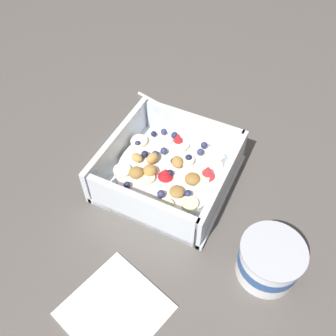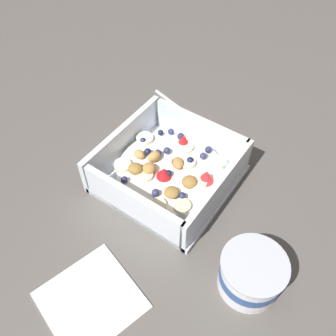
# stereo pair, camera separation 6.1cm
# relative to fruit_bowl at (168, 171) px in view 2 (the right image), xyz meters

# --- Properties ---
(ground_plane) EXTENTS (2.40, 2.40, 0.00)m
(ground_plane) POSITION_rel_fruit_bowl_xyz_m (-0.01, 0.00, -0.02)
(ground_plane) COLOR #56514C
(fruit_bowl) EXTENTS (0.20, 0.20, 0.07)m
(fruit_bowl) POSITION_rel_fruit_bowl_xyz_m (0.00, 0.00, 0.00)
(fruit_bowl) COLOR white
(fruit_bowl) RESTS_ON ground
(spoon) EXTENTS (0.06, 0.17, 0.01)m
(spoon) POSITION_rel_fruit_bowl_xyz_m (-0.15, -0.04, -0.02)
(spoon) COLOR silver
(spoon) RESTS_ON ground
(yogurt_cup) EXTENTS (0.09, 0.09, 0.06)m
(yogurt_cup) POSITION_rel_fruit_bowl_xyz_m (0.09, 0.20, 0.01)
(yogurt_cup) COLOR white
(yogurt_cup) RESTS_ON ground
(folded_napkin) EXTENTS (0.15, 0.15, 0.01)m
(folded_napkin) POSITION_rel_fruit_bowl_xyz_m (0.23, 0.03, -0.02)
(folded_napkin) COLOR white
(folded_napkin) RESTS_ON ground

